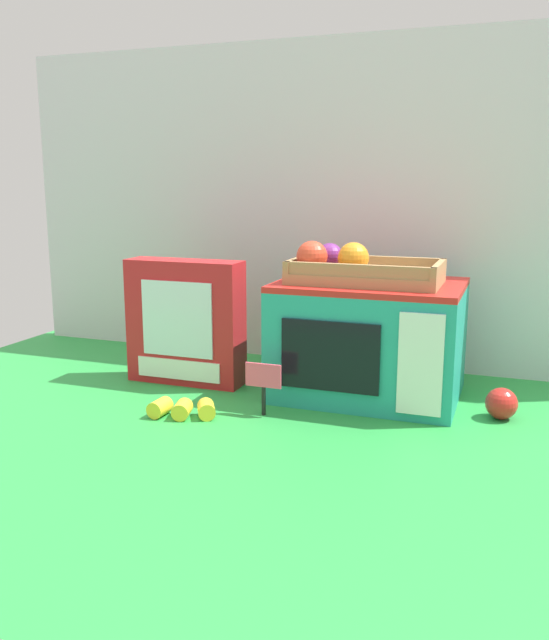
{
  "coord_description": "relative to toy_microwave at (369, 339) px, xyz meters",
  "views": [
    {
      "loc": [
        0.42,
        -1.3,
        0.43
      ],
      "look_at": [
        -0.05,
        -0.0,
        0.15
      ],
      "focal_mm": 37.83,
      "sensor_mm": 36.0,
      "label": 1
    }
  ],
  "objects": [
    {
      "name": "loose_toy_banana",
      "position": [
        -0.29,
        -0.25,
        -0.1
      ],
      "size": [
        0.13,
        0.07,
        0.03
      ],
      "color": "yellow",
      "rests_on": "ground"
    },
    {
      "name": "food_groups_crate",
      "position": [
        -0.03,
        -0.02,
        0.14
      ],
      "size": [
        0.29,
        0.16,
        0.08
      ],
      "color": "#A37F51",
      "rests_on": "toy_microwave"
    },
    {
      "name": "price_sign",
      "position": [
        -0.16,
        -0.19,
        -0.05
      ],
      "size": [
        0.07,
        0.01,
        0.1
      ],
      "color": "black",
      "rests_on": "ground"
    },
    {
      "name": "display_back_panel",
      "position": [
        -0.15,
        0.24,
        0.26
      ],
      "size": [
        1.61,
        0.03,
        0.75
      ],
      "primitive_type": "cube",
      "color": "silver",
      "rests_on": "ground"
    },
    {
      "name": "loose_toy_apple",
      "position": [
        0.26,
        -0.06,
        -0.09
      ],
      "size": [
        0.06,
        0.06,
        0.06
      ],
      "primitive_type": "sphere",
      "color": "red",
      "rests_on": "ground"
    },
    {
      "name": "cookie_set_box",
      "position": [
        -0.39,
        -0.05,
        0.02
      ],
      "size": [
        0.25,
        0.08,
        0.27
      ],
      "color": "red",
      "rests_on": "ground"
    },
    {
      "name": "toy_microwave",
      "position": [
        0.0,
        0.0,
        0.0
      ],
      "size": [
        0.36,
        0.28,
        0.23
      ],
      "color": "teal",
      "rests_on": "ground"
    },
    {
      "name": "ground_plane",
      "position": [
        -0.15,
        -0.02,
        -0.12
      ],
      "size": [
        1.7,
        1.7,
        0.0
      ],
      "primitive_type": "plane",
      "color": "green",
      "rests_on": "ground"
    }
  ]
}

